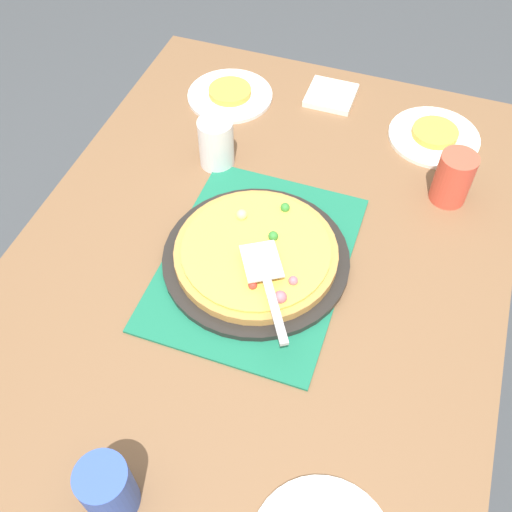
{
  "coord_description": "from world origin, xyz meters",
  "views": [
    {
      "loc": [
        0.7,
        0.24,
        1.72
      ],
      "look_at": [
        0.0,
        0.0,
        0.77
      ],
      "focal_mm": 41.87,
      "sensor_mm": 36.0,
      "label": 1
    }
  ],
  "objects_px": {
    "plate_near_left": "(230,96)",
    "served_slice_left": "(230,91)",
    "pizza": "(256,252)",
    "served_slice_right": "(435,133)",
    "cup_near": "(216,143)",
    "cup_corner": "(108,489)",
    "plate_far_right": "(434,137)",
    "pizza_server": "(267,281)",
    "cup_far": "(453,178)",
    "napkin_stack": "(331,95)",
    "pizza_pan": "(256,258)"
  },
  "relations": [
    {
      "from": "plate_near_left",
      "to": "served_slice_left",
      "type": "bearing_deg",
      "value": 0.0
    },
    {
      "from": "pizza",
      "to": "served_slice_right",
      "type": "relative_size",
      "value": 3.0
    },
    {
      "from": "served_slice_right",
      "to": "plate_near_left",
      "type": "bearing_deg",
      "value": -88.5
    },
    {
      "from": "cup_near",
      "to": "cup_corner",
      "type": "xyz_separation_m",
      "value": [
        0.76,
        0.13,
        0.0
      ]
    },
    {
      "from": "plate_far_right",
      "to": "pizza_server",
      "type": "height_order",
      "value": "pizza_server"
    },
    {
      "from": "cup_far",
      "to": "cup_corner",
      "type": "distance_m",
      "value": 0.92
    },
    {
      "from": "plate_far_right",
      "to": "served_slice_right",
      "type": "distance_m",
      "value": 0.01
    },
    {
      "from": "pizza",
      "to": "cup_corner",
      "type": "xyz_separation_m",
      "value": [
        0.52,
        -0.05,
        0.03
      ]
    },
    {
      "from": "served_slice_left",
      "to": "cup_near",
      "type": "xyz_separation_m",
      "value": [
        0.24,
        0.06,
        0.04
      ]
    },
    {
      "from": "napkin_stack",
      "to": "served_slice_left",
      "type": "bearing_deg",
      "value": -71.33
    },
    {
      "from": "cup_far",
      "to": "plate_far_right",
      "type": "bearing_deg",
      "value": -162.75
    },
    {
      "from": "served_slice_left",
      "to": "cup_corner",
      "type": "distance_m",
      "value": 1.02
    },
    {
      "from": "pizza",
      "to": "cup_near",
      "type": "xyz_separation_m",
      "value": [
        -0.25,
        -0.18,
        0.03
      ]
    },
    {
      "from": "plate_far_right",
      "to": "cup_near",
      "type": "bearing_deg",
      "value": -61.43
    },
    {
      "from": "pizza_pan",
      "to": "plate_far_right",
      "type": "bearing_deg",
      "value": 150.56
    },
    {
      "from": "plate_far_right",
      "to": "served_slice_left",
      "type": "height_order",
      "value": "served_slice_left"
    },
    {
      "from": "pizza_pan",
      "to": "cup_near",
      "type": "distance_m",
      "value": 0.31
    },
    {
      "from": "pizza",
      "to": "cup_far",
      "type": "relative_size",
      "value": 2.75
    },
    {
      "from": "plate_far_right",
      "to": "pizza_pan",
      "type": "bearing_deg",
      "value": -29.44
    },
    {
      "from": "cup_far",
      "to": "cup_corner",
      "type": "height_order",
      "value": "same"
    },
    {
      "from": "pizza_pan",
      "to": "cup_far",
      "type": "relative_size",
      "value": 3.17
    },
    {
      "from": "served_slice_left",
      "to": "pizza_server",
      "type": "relative_size",
      "value": 0.5
    },
    {
      "from": "cup_near",
      "to": "cup_far",
      "type": "relative_size",
      "value": 1.0
    },
    {
      "from": "plate_near_left",
      "to": "cup_near",
      "type": "xyz_separation_m",
      "value": [
        0.24,
        0.06,
        0.06
      ]
    },
    {
      "from": "plate_near_left",
      "to": "served_slice_left",
      "type": "relative_size",
      "value": 2.0
    },
    {
      "from": "pizza",
      "to": "cup_corner",
      "type": "distance_m",
      "value": 0.52
    },
    {
      "from": "cup_near",
      "to": "pizza_server",
      "type": "xyz_separation_m",
      "value": [
        0.33,
        0.23,
        0.01
      ]
    },
    {
      "from": "plate_near_left",
      "to": "pizza_server",
      "type": "height_order",
      "value": "pizza_server"
    },
    {
      "from": "pizza",
      "to": "pizza_pan",
      "type": "bearing_deg",
      "value": -107.86
    },
    {
      "from": "pizza",
      "to": "plate_far_right",
      "type": "distance_m",
      "value": 0.58
    },
    {
      "from": "served_slice_right",
      "to": "cup_corner",
      "type": "bearing_deg",
      "value": -18.26
    },
    {
      "from": "plate_near_left",
      "to": "served_slice_left",
      "type": "height_order",
      "value": "served_slice_left"
    },
    {
      "from": "pizza_pan",
      "to": "plate_near_left",
      "type": "relative_size",
      "value": 1.73
    },
    {
      "from": "pizza_server",
      "to": "napkin_stack",
      "type": "xyz_separation_m",
      "value": [
        -0.65,
        -0.05,
        -0.06
      ]
    },
    {
      "from": "served_slice_left",
      "to": "pizza_server",
      "type": "height_order",
      "value": "pizza_server"
    },
    {
      "from": "pizza_server",
      "to": "pizza_pan",
      "type": "bearing_deg",
      "value": -148.61
    },
    {
      "from": "served_slice_left",
      "to": "served_slice_right",
      "type": "distance_m",
      "value": 0.53
    },
    {
      "from": "plate_far_right",
      "to": "cup_far",
      "type": "height_order",
      "value": "cup_far"
    },
    {
      "from": "plate_far_right",
      "to": "served_slice_left",
      "type": "bearing_deg",
      "value": -88.5
    },
    {
      "from": "cup_corner",
      "to": "napkin_stack",
      "type": "distance_m",
      "value": 1.09
    },
    {
      "from": "cup_far",
      "to": "cup_near",
      "type": "bearing_deg",
      "value": -82.95
    },
    {
      "from": "plate_far_right",
      "to": "napkin_stack",
      "type": "relative_size",
      "value": 1.83
    },
    {
      "from": "cup_corner",
      "to": "pizza_server",
      "type": "height_order",
      "value": "cup_corner"
    },
    {
      "from": "plate_near_left",
      "to": "cup_far",
      "type": "relative_size",
      "value": 1.83
    },
    {
      "from": "served_slice_right",
      "to": "pizza_pan",
      "type": "bearing_deg",
      "value": -29.44
    },
    {
      "from": "pizza_pan",
      "to": "cup_near",
      "type": "height_order",
      "value": "cup_near"
    },
    {
      "from": "plate_near_left",
      "to": "napkin_stack",
      "type": "bearing_deg",
      "value": 108.67
    },
    {
      "from": "served_slice_right",
      "to": "cup_near",
      "type": "relative_size",
      "value": 0.92
    },
    {
      "from": "served_slice_left",
      "to": "cup_corner",
      "type": "relative_size",
      "value": 0.92
    },
    {
      "from": "pizza",
      "to": "served_slice_left",
      "type": "height_order",
      "value": "pizza"
    }
  ]
}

